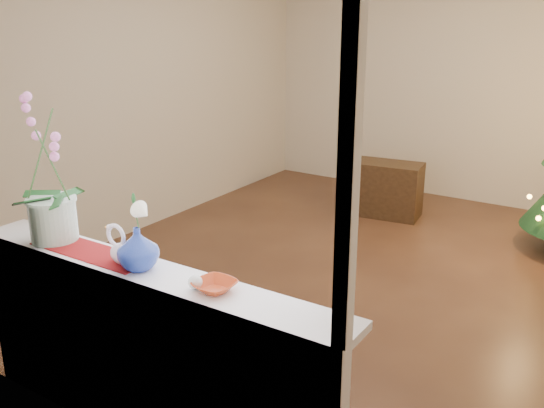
% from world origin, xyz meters
% --- Properties ---
extents(ground, '(5.00, 5.00, 0.00)m').
position_xyz_m(ground, '(0.00, 0.00, 0.00)').
color(ground, '#392117').
rests_on(ground, ground).
extents(wall_back, '(4.50, 0.10, 2.70)m').
position_xyz_m(wall_back, '(0.00, 2.50, 1.35)').
color(wall_back, beige).
rests_on(wall_back, ground).
extents(wall_front, '(4.50, 0.10, 2.70)m').
position_xyz_m(wall_front, '(0.00, -2.50, 1.35)').
color(wall_front, beige).
rests_on(wall_front, ground).
extents(wall_left, '(0.10, 5.00, 2.70)m').
position_xyz_m(wall_left, '(-2.25, 0.00, 1.35)').
color(wall_left, beige).
rests_on(wall_left, ground).
extents(window_apron, '(2.20, 0.08, 0.88)m').
position_xyz_m(window_apron, '(0.00, -2.46, 0.44)').
color(window_apron, white).
rests_on(window_apron, ground).
extents(windowsill, '(2.20, 0.26, 0.04)m').
position_xyz_m(windowsill, '(0.00, -2.37, 0.90)').
color(windowsill, white).
rests_on(windowsill, window_apron).
extents(window_frame, '(2.22, 0.06, 1.60)m').
position_xyz_m(window_frame, '(0.00, -2.47, 1.70)').
color(window_frame, white).
rests_on(window_frame, windowsill).
extents(runner, '(0.70, 0.20, 0.01)m').
position_xyz_m(runner, '(-0.38, -2.37, 0.92)').
color(runner, maroon).
rests_on(runner, windowsill).
extents(orchid_pot, '(0.28, 0.28, 0.77)m').
position_xyz_m(orchid_pot, '(-0.66, -2.36, 1.30)').
color(orchid_pot, silver).
rests_on(orchid_pot, windowsill).
extents(swan, '(0.23, 0.14, 0.18)m').
position_xyz_m(swan, '(-0.13, -2.38, 1.01)').
color(swan, silver).
rests_on(swan, windowsill).
extents(blue_vase, '(0.23, 0.23, 0.24)m').
position_xyz_m(blue_vase, '(-0.03, -2.38, 1.04)').
color(blue_vase, navy).
rests_on(blue_vase, windowsill).
extents(lily, '(0.13, 0.07, 0.18)m').
position_xyz_m(lily, '(-0.03, -2.38, 1.25)').
color(lily, white).
rests_on(lily, blue_vase).
extents(paperweight, '(0.07, 0.07, 0.06)m').
position_xyz_m(paperweight, '(0.33, -2.40, 0.95)').
color(paperweight, silver).
rests_on(paperweight, windowsill).
extents(amber_dish, '(0.17, 0.17, 0.04)m').
position_xyz_m(amber_dish, '(0.42, -2.37, 0.94)').
color(amber_dish, '#A83310').
rests_on(amber_dish, windowsill).
extents(side_table, '(0.80, 0.47, 0.57)m').
position_xyz_m(side_table, '(-0.41, 1.49, 0.28)').
color(side_table, black).
rests_on(side_table, ground).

